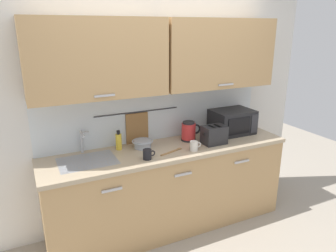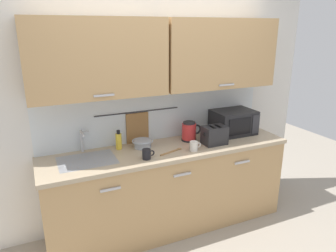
{
  "view_description": "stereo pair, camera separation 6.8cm",
  "coord_description": "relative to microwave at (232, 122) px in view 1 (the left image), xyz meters",
  "views": [
    {
      "loc": [
        -1.29,
        -2.37,
        2.06
      ],
      "look_at": [
        0.01,
        0.33,
        1.12
      ],
      "focal_mm": 33.73,
      "sensor_mm": 36.0,
      "label": 1
    },
    {
      "loc": [
        -1.23,
        -2.4,
        2.06
      ],
      "look_at": [
        0.01,
        0.33,
        1.12
      ],
      "focal_mm": 33.73,
      "sensor_mm": 36.0,
      "label": 2
    }
  ],
  "objects": [
    {
      "name": "microwave",
      "position": [
        0.0,
        0.0,
        0.0
      ],
      "size": [
        0.46,
        0.35,
        0.27
      ],
      "color": "black",
      "rests_on": "counter_unit"
    },
    {
      "name": "mug_by_kettle",
      "position": [
        -0.66,
        -0.28,
        -0.09
      ],
      "size": [
        0.12,
        0.08,
        0.09
      ],
      "color": "silver",
      "rests_on": "counter_unit"
    },
    {
      "name": "ground",
      "position": [
        -0.85,
        -0.41,
        -1.04
      ],
      "size": [
        8.0,
        8.0,
        0.0
      ],
      "primitive_type": "plane",
      "color": "#9E9384"
    },
    {
      "name": "dish_soap_bottle",
      "position": [
        -1.32,
        0.07,
        -0.05
      ],
      "size": [
        0.06,
        0.06,
        0.2
      ],
      "color": "yellow",
      "rests_on": "counter_unit"
    },
    {
      "name": "back_wall_assembly",
      "position": [
        -0.85,
        0.12,
        0.49
      ],
      "size": [
        3.7,
        0.41,
        2.5
      ],
      "color": "silver",
      "rests_on": "ground"
    },
    {
      "name": "counter_unit",
      "position": [
        -0.86,
        -0.11,
        -0.58
      ],
      "size": [
        2.53,
        0.64,
        0.9
      ],
      "color": "tan",
      "rests_on": "ground"
    },
    {
      "name": "mug_near_sink",
      "position": [
        -1.16,
        -0.28,
        -0.09
      ],
      "size": [
        0.12,
        0.08,
        0.09
      ],
      "color": "black",
      "rests_on": "counter_unit"
    },
    {
      "name": "toaster",
      "position": [
        -0.38,
        -0.2,
        -0.04
      ],
      "size": [
        0.26,
        0.17,
        0.19
      ],
      "color": "#232326",
      "rests_on": "counter_unit"
    },
    {
      "name": "electric_kettle",
      "position": [
        -0.56,
        -0.0,
        -0.03
      ],
      "size": [
        0.23,
        0.16,
        0.21
      ],
      "color": "black",
      "rests_on": "counter_unit"
    },
    {
      "name": "sink_faucet",
      "position": [
        -1.66,
        0.12,
        0.01
      ],
      "size": [
        0.09,
        0.17,
        0.22
      ],
      "color": "#B2B5BA",
      "rests_on": "counter_unit"
    },
    {
      "name": "mixing_bowl",
      "position": [
        -1.09,
        0.01,
        -0.09
      ],
      "size": [
        0.21,
        0.21,
        0.08
      ],
      "color": "#A5ADB7",
      "rests_on": "counter_unit"
    },
    {
      "name": "wooden_spoon",
      "position": [
        -0.85,
        -0.22,
        -0.13
      ],
      "size": [
        0.27,
        0.11,
        0.01
      ],
      "color": "#9E7042",
      "rests_on": "counter_unit"
    }
  ]
}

